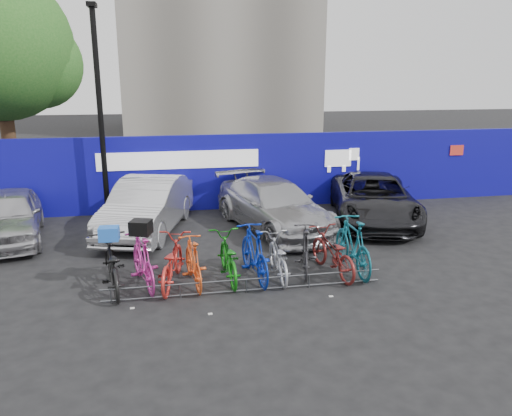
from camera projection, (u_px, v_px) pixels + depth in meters
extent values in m
plane|color=black|center=(241.00, 281.00, 10.51)|extent=(100.00, 100.00, 0.00)
cube|color=#0D0A92|center=(211.00, 173.00, 15.90)|extent=(22.00, 0.15, 2.40)
cube|color=white|center=(179.00, 160.00, 15.51)|extent=(5.00, 0.02, 0.55)
cube|color=white|center=(338.00, 158.00, 16.47)|extent=(1.20, 0.02, 0.90)
cube|color=red|center=(457.00, 150.00, 17.21)|extent=(0.50, 0.02, 0.35)
cylinder|color=#382314|center=(9.00, 138.00, 18.23)|extent=(0.50, 0.50, 4.00)
sphere|color=#1D591C|center=(38.00, 64.00, 18.07)|extent=(3.20, 3.20, 3.20)
cylinder|color=black|center=(101.00, 119.00, 14.29)|extent=(0.16, 0.16, 6.00)
cube|color=black|center=(92.00, 5.00, 13.51)|extent=(0.25, 0.50, 0.12)
cylinder|color=#595B60|center=(246.00, 279.00, 9.87)|extent=(5.60, 0.03, 0.03)
cylinder|color=#595B60|center=(246.00, 290.00, 9.93)|extent=(5.60, 0.03, 0.03)
cylinder|color=#595B60|center=(111.00, 296.00, 9.43)|extent=(0.03, 0.03, 0.28)
cylinder|color=#595B60|center=(180.00, 291.00, 9.67)|extent=(0.03, 0.03, 0.28)
cylinder|color=#595B60|center=(246.00, 286.00, 9.90)|extent=(0.03, 0.03, 0.28)
cylinder|color=#595B60|center=(309.00, 281.00, 10.14)|extent=(0.03, 0.03, 0.28)
cylinder|color=#595B60|center=(369.00, 276.00, 10.37)|extent=(0.03, 0.03, 0.28)
imported|color=#ADACB1|center=(8.00, 216.00, 12.91)|extent=(2.29, 4.17, 1.34)
imported|color=silver|center=(147.00, 206.00, 13.61)|extent=(2.75, 4.73, 1.47)
imported|color=#A6A7AB|center=(274.00, 205.00, 13.94)|extent=(3.16, 5.05, 1.37)
imported|color=black|center=(374.00, 199.00, 14.68)|extent=(3.51, 5.35, 1.37)
imported|color=black|center=(111.00, 265.00, 9.94)|extent=(1.03, 2.09, 1.05)
imported|color=#D3319D|center=(143.00, 260.00, 10.11)|extent=(0.96, 1.92, 1.11)
imported|color=red|center=(171.00, 262.00, 10.18)|extent=(1.06, 2.01, 1.01)
imported|color=#EF5820|center=(193.00, 262.00, 10.18)|extent=(0.67, 1.72, 1.01)
imported|color=#117111|center=(228.00, 257.00, 10.47)|extent=(0.71, 1.88, 0.98)
imported|color=#0926A6|center=(254.00, 253.00, 10.48)|extent=(0.74, 1.97, 1.16)
imported|color=#A2A4AA|center=(278.00, 257.00, 10.59)|extent=(0.64, 1.74, 0.91)
imported|color=#27272A|center=(305.00, 250.00, 10.81)|extent=(0.91, 1.82, 1.05)
imported|color=maroon|center=(332.00, 253.00, 10.74)|extent=(0.95, 1.95, 0.98)
imported|color=#115E6F|center=(353.00, 245.00, 10.87)|extent=(0.58, 2.04, 1.23)
cube|color=blue|center=(109.00, 234.00, 9.77)|extent=(0.39, 0.31, 0.27)
cube|color=black|center=(141.00, 227.00, 9.93)|extent=(0.48, 0.46, 0.29)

